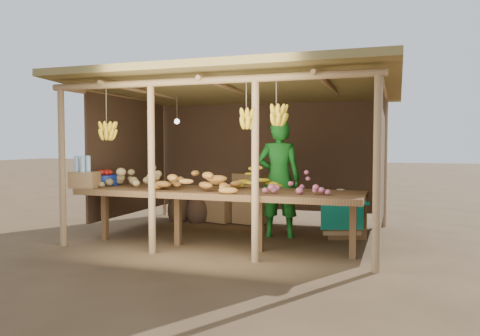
% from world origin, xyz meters
% --- Properties ---
extents(ground, '(60.00, 60.00, 0.00)m').
position_xyz_m(ground, '(0.00, 0.00, 0.00)').
color(ground, brown).
rests_on(ground, ground).
extents(stall_structure, '(4.70, 3.50, 2.43)m').
position_xyz_m(stall_structure, '(-0.04, -0.07, 1.91)').
color(stall_structure, '#A88257').
rests_on(stall_structure, ground).
extents(counter, '(3.90, 1.05, 0.80)m').
position_xyz_m(counter, '(0.00, -0.95, 0.74)').
color(counter, brown).
rests_on(counter, ground).
extents(potato_heap, '(1.19, 0.81, 0.37)m').
position_xyz_m(potato_heap, '(-1.16, -0.99, 0.99)').
color(potato_heap, '#967F4D').
rests_on(potato_heap, counter).
extents(sweet_potato_heap, '(1.20, 0.83, 0.36)m').
position_xyz_m(sweet_potato_heap, '(-0.24, -1.13, 0.98)').
color(sweet_potato_heap, '#B7772F').
rests_on(sweet_potato_heap, counter).
extents(onion_heap, '(0.90, 0.63, 0.36)m').
position_xyz_m(onion_heap, '(1.12, -1.02, 0.98)').
color(onion_heap, '#B75971').
rests_on(onion_heap, counter).
extents(banana_pile, '(0.70, 0.51, 0.35)m').
position_xyz_m(banana_pile, '(0.41, -0.54, 0.97)').
color(banana_pile, gold).
rests_on(banana_pile, counter).
extents(tomato_basin, '(0.44, 0.44, 0.23)m').
position_xyz_m(tomato_basin, '(-1.90, -0.80, 0.89)').
color(tomato_basin, navy).
rests_on(tomato_basin, counter).
extents(bottle_box, '(0.41, 0.35, 0.46)m').
position_xyz_m(bottle_box, '(-1.90, -1.28, 0.97)').
color(bottle_box, olive).
rests_on(bottle_box, counter).
extents(vendor, '(0.71, 0.53, 1.80)m').
position_xyz_m(vendor, '(0.60, 0.07, 0.90)').
color(vendor, '#1A7620').
rests_on(vendor, ground).
extents(tarp_crate, '(0.77, 0.71, 0.75)m').
position_xyz_m(tarp_crate, '(1.55, 0.36, 0.31)').
color(tarp_crate, brown).
rests_on(tarp_crate, ground).
extents(carton_stack, '(1.27, 0.60, 0.88)m').
position_xyz_m(carton_stack, '(-0.33, 1.03, 0.39)').
color(carton_stack, olive).
rests_on(carton_stack, ground).
extents(burlap_sacks, '(0.80, 0.42, 0.57)m').
position_xyz_m(burlap_sacks, '(-1.31, 0.90, 0.25)').
color(burlap_sacks, '#4D3423').
rests_on(burlap_sacks, ground).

